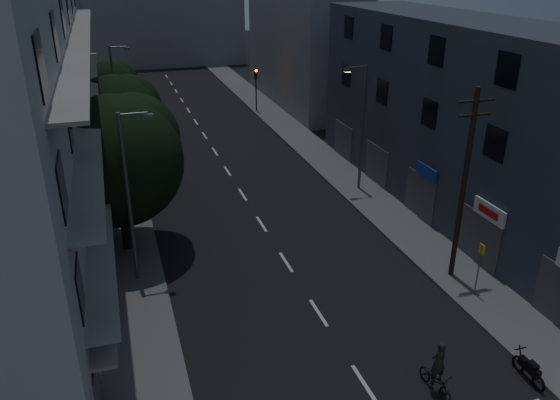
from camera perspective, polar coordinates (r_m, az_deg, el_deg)
ground at (r=39.89m, az=-5.68°, el=3.29°), size 160.00×160.00×0.00m
sidewalk_left at (r=39.15m, az=-16.46°, el=2.10°), size 3.00×90.00×0.15m
sidewalk_right at (r=41.92m, az=4.40°, el=4.48°), size 3.00×90.00×0.15m
lane_markings at (r=45.69m, az=-7.37°, el=5.91°), size 0.15×60.50×0.01m
building_left at (r=30.73m, az=-25.80°, el=8.41°), size 7.00×36.00×14.00m
building_right at (r=33.27m, az=19.17°, el=7.82°), size 6.19×28.00×11.00m
building_far_left at (r=60.06m, az=-22.82°, el=16.46°), size 6.00×20.00×16.00m
building_far_right at (r=57.52m, az=2.44°, el=16.44°), size 6.00×20.00×13.00m
building_far_end at (r=82.43m, az=-12.89°, el=17.12°), size 24.00×8.00×10.00m
tree_near at (r=27.77m, az=-16.61°, el=4.44°), size 6.53×6.53×8.05m
tree_mid at (r=36.06m, az=-16.70°, el=8.10°), size 5.99×5.99×7.37m
tree_far at (r=48.55m, az=-17.36°, el=11.01°), size 4.98×4.98×6.15m
traffic_signal_far_right at (r=54.13m, az=-2.53°, el=12.31°), size 0.28×0.37×4.10m
traffic_signal_far_left at (r=53.73m, az=-16.77°, el=11.25°), size 0.28×0.37×4.10m
street_lamp_left_near at (r=24.92m, az=-15.38°, el=0.90°), size 1.51×0.25×8.00m
street_lamp_right at (r=34.81m, az=8.46°, el=8.03°), size 1.51×0.25×8.00m
street_lamp_left_far at (r=43.76m, az=-16.69°, el=10.56°), size 1.51×0.25×8.00m
utility_pole at (r=25.56m, az=18.68°, el=1.71°), size 1.80×0.24×9.00m
bus_stop_sign at (r=25.56m, az=20.16°, el=-5.94°), size 0.06×0.35×2.52m
motorcycle at (r=22.43m, az=24.55°, el=-15.84°), size 0.49×1.70×1.09m
cyclist at (r=20.68m, az=16.03°, el=-17.12°), size 0.79×1.74×2.13m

